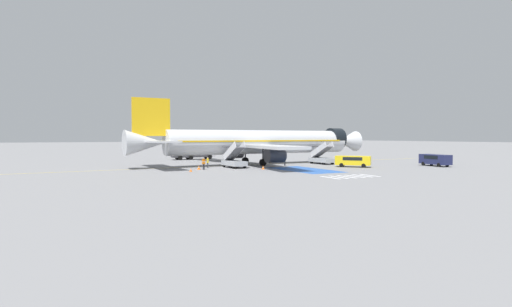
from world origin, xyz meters
TOP-DOWN VIEW (x-y plane):
  - ground_plane at (0.00, 0.00)m, footprint 600.00×600.00m
  - apron_leadline_yellow at (-0.78, 0.20)m, footprint 77.80×2.52m
  - apron_stand_patch_blue at (-0.78, -12.55)m, footprint 5.90×12.57m
  - apron_walkway_bar_0 at (-4.38, -23.23)m, footprint 0.44×3.60m
  - apron_walkway_bar_1 at (-3.18, -23.23)m, footprint 0.44×3.60m
  - apron_walkway_bar_2 at (-1.98, -23.23)m, footprint 0.44×3.60m
  - apron_walkway_bar_3 at (-0.78, -23.23)m, footprint 0.44×3.60m
  - apron_walkway_bar_4 at (0.42, -23.23)m, footprint 0.44×3.60m
  - apron_walkway_bar_5 at (1.62, -23.23)m, footprint 0.44×3.60m
  - airliner at (-1.37, 0.18)m, footprint 44.39×33.12m
  - boarding_stairs_forward at (8.66, -4.08)m, footprint 2.34×5.29m
  - boarding_stairs_aft at (-8.25, -4.59)m, footprint 2.34×5.29m
  - fuel_tanker at (-6.80, 19.42)m, footprint 8.99×2.92m
  - service_van_0 at (21.88, -16.58)m, footprint 2.43×5.37m
  - service_van_1 at (8.82, -11.97)m, footprint 5.00×5.18m
  - ground_crew_0 at (0.92, -4.50)m, footprint 0.49×0.40m
  - ground_crew_1 at (-12.00, -3.18)m, footprint 0.29×0.46m
  - ground_crew_2 at (-13.62, -5.88)m, footprint 0.47×0.31m
  - traffic_cone_0 at (-14.14, -5.27)m, footprint 0.52×0.52m
  - traffic_cone_1 at (-16.28, -8.11)m, footprint 0.42×0.42m
  - traffic_cone_2 at (-5.66, -9.19)m, footprint 0.45×0.45m

SIDE VIEW (x-z plane):
  - ground_plane at x=0.00m, z-range 0.00..0.00m
  - apron_leadline_yellow at x=-0.78m, z-range 0.00..0.01m
  - apron_stand_patch_blue at x=-0.78m, z-range 0.00..0.01m
  - apron_walkway_bar_0 at x=-4.38m, z-range 0.00..0.01m
  - apron_walkway_bar_1 at x=-3.18m, z-range 0.00..0.01m
  - apron_walkway_bar_2 at x=-1.98m, z-range 0.00..0.01m
  - apron_walkway_bar_3 at x=-0.78m, z-range 0.00..0.01m
  - apron_walkway_bar_4 at x=0.42m, z-range 0.00..0.01m
  - apron_walkway_bar_5 at x=1.62m, z-range 0.00..0.01m
  - traffic_cone_1 at x=-16.28m, z-range 0.00..0.46m
  - traffic_cone_2 at x=-5.66m, z-range 0.00..0.50m
  - traffic_cone_0 at x=-14.14m, z-range 0.00..0.58m
  - ground_crew_1 at x=-12.00m, z-range 0.12..1.74m
  - boarding_stairs_forward at x=8.66m, z-range -0.99..2.95m
  - ground_crew_2 at x=-13.62m, z-range 0.13..1.84m
  - ground_crew_0 at x=0.92m, z-range 0.13..1.85m
  - boarding_stairs_aft at x=-8.25m, z-range -1.03..3.02m
  - service_van_1 at x=8.82m, z-range 0.20..1.94m
  - service_van_0 at x=21.88m, z-range 0.20..2.09m
  - fuel_tanker at x=-6.80m, z-range 0.01..3.39m
  - airliner at x=-1.37m, z-range -1.45..9.06m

